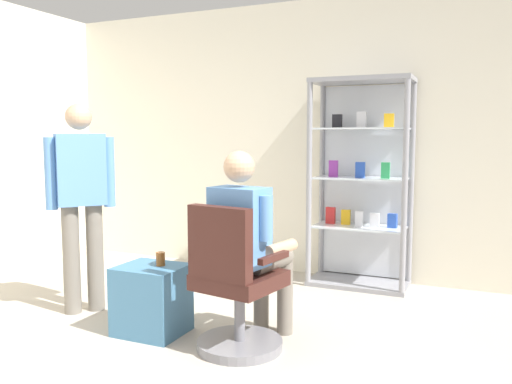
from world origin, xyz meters
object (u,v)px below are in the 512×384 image
(seated_shopkeeper, at_px, (249,239))
(standing_customer, at_px, (81,194))
(office_chair, at_px, (235,292))
(storage_crate, at_px, (152,300))
(display_cabinet_main, at_px, (362,182))
(tea_glass, at_px, (161,259))

(seated_shopkeeper, height_order, standing_customer, standing_customer)
(office_chair, xyz_separation_m, storage_crate, (-0.68, 0.06, -0.15))
(display_cabinet_main, distance_m, tea_glass, 2.11)
(storage_crate, height_order, standing_customer, standing_customer)
(office_chair, bearing_deg, storage_crate, 174.98)
(display_cabinet_main, height_order, tea_glass, display_cabinet_main)
(office_chair, xyz_separation_m, seated_shopkeeper, (0.03, 0.16, 0.32))
(display_cabinet_main, relative_size, office_chair, 1.98)
(office_chair, height_order, seated_shopkeeper, seated_shopkeeper)
(office_chair, relative_size, standing_customer, 0.59)
(storage_crate, bearing_deg, standing_customer, 166.93)
(display_cabinet_main, relative_size, seated_shopkeeper, 1.47)
(display_cabinet_main, xyz_separation_m, seated_shopkeeper, (-0.35, -1.74, -0.25))
(office_chair, bearing_deg, seated_shopkeeper, 79.59)
(tea_glass, height_order, standing_customer, standing_customer)
(display_cabinet_main, height_order, standing_customer, display_cabinet_main)
(office_chair, relative_size, storage_crate, 2.00)
(seated_shopkeeper, xyz_separation_m, storage_crate, (-0.71, -0.10, -0.47))
(office_chair, distance_m, standing_customer, 1.56)
(standing_customer, bearing_deg, display_cabinet_main, 42.53)
(standing_customer, bearing_deg, seated_shopkeeper, -2.96)
(display_cabinet_main, xyz_separation_m, tea_glass, (-1.00, -1.80, -0.43))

